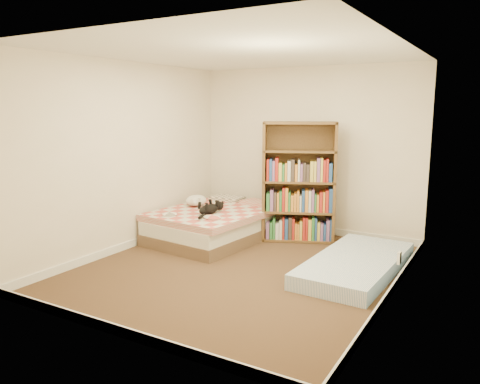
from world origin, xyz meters
The scene contains 6 objects.
room centered at (0.00, 0.00, 1.20)m, with size 3.51×4.01×2.51m.
bed centered at (-0.97, 0.94, 0.22)m, with size 1.50×1.96×0.49m.
bookshelf centered at (0.10, 1.49, 0.61)m, with size 1.15×0.73×1.71m.
floor_mattress centered at (1.22, 0.57, 0.09)m, with size 0.87×1.94×0.17m, color #789DC9.
black_cat centered at (-0.88, 0.66, 0.51)m, with size 0.25×0.68×0.16m.
white_dog centered at (-1.35, 0.98, 0.52)m, with size 0.37×0.39×0.16m.
Camera 1 is at (2.67, -4.64, 1.89)m, focal length 35.00 mm.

